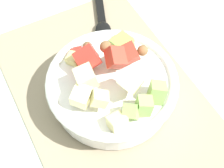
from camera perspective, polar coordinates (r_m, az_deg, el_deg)
The scene contains 4 objects.
ground_plane at distance 0.68m, azimuth -1.15°, elevation -1.26°, with size 2.40×2.40×0.00m, color silver.
placemat at distance 0.68m, azimuth -1.16°, elevation -1.13°, with size 0.50×0.34×0.01m, color gray.
salad_bowl at distance 0.63m, azimuth 0.00°, elevation -0.25°, with size 0.25×0.25×0.12m.
serving_spoon at distance 0.79m, azimuth -1.77°, elevation 11.02°, with size 0.19×0.10×0.01m.
Camera 1 is at (0.32, -0.16, 0.58)m, focal length 53.49 mm.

